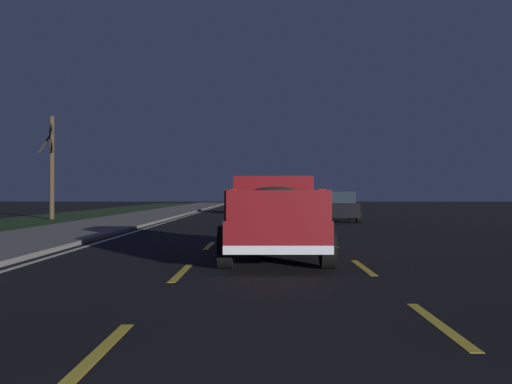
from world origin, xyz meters
name	(u,v)px	position (x,y,z in m)	size (l,w,h in m)	color
ground	(268,223)	(27.00, 0.00, 0.00)	(144.00, 144.00, 0.00)	black
sidewalk_shoulder	(118,222)	(27.00, 7.45, 0.06)	(108.00, 4.00, 0.12)	slate
grass_verge	(17,223)	(27.00, 12.45, 0.00)	(108.00, 6.00, 0.01)	#1E3819
lane_markings	(211,220)	(29.88, 3.07, 0.00)	(108.00, 7.04, 0.01)	yellow
pickup_truck	(273,215)	(11.38, 0.00, 0.98)	(5.45, 2.33, 1.87)	maroon
sedan_black	(337,206)	(28.52, -3.58, 0.78)	(4.44, 2.09, 1.54)	black
sedan_blue	(270,203)	(38.87, -0.18, 0.78)	(4.44, 2.09, 1.54)	navy
bare_tree_far	(52,166)	(30.99, 12.20, 3.03)	(1.52, 1.44, 5.79)	#423323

